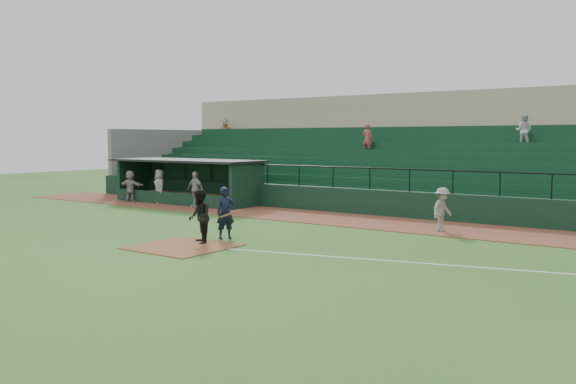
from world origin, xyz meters
The scene contains 12 objects.
ground centered at (0.00, 0.00, 0.00)m, with size 90.00×90.00×0.00m, color #315C1D.
warning_track centered at (0.00, 8.00, 0.01)m, with size 40.00×4.00×0.03m, color brown.
home_plate_dirt centered at (0.00, -1.00, 0.01)m, with size 3.00×3.00×0.03m, color brown.
foul_line centered at (8.00, 1.20, 0.01)m, with size 18.00×0.09×0.01m, color white.
stadium_structure centered at (0.00, 16.46, 2.30)m, with size 38.00×13.08×6.40m.
dugout centered at (-9.75, 9.56, 1.33)m, with size 8.90×3.20×2.42m.
batter_at_plate centered at (0.04, 1.09, 0.93)m, with size 1.16×0.81×1.86m.
umpire centered at (0.00, -0.19, 0.93)m, with size 0.90×0.70×1.86m, color black.
runner centered at (5.74, 7.14, 0.87)m, with size 1.09×0.62×1.68m, color gray.
dugout_player_a centered at (-7.75, 7.63, 0.95)m, with size 1.08×0.45×1.85m, color #ABA69F.
dugout_player_b centered at (-10.75, 7.96, 0.96)m, with size 0.91×0.59×1.86m, color #9C9792.
dugout_player_c centered at (-12.72, 7.59, 0.91)m, with size 1.64×0.52×1.76m, color #9B9591.
Camera 1 is at (14.42, -15.32, 3.58)m, focal length 38.26 mm.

